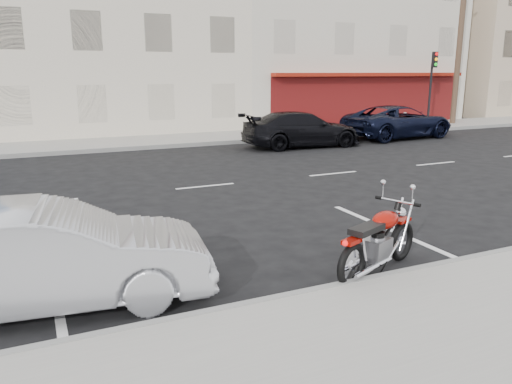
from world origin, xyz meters
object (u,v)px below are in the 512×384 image
at_px(suv_far, 398,122).
at_px(sedan_silver, 49,257).
at_px(traffic_light, 432,79).
at_px(fire_hydrant, 405,119).
at_px(utility_pole, 460,37).
at_px(car_far, 302,129).
at_px(motorcycle, 403,232).

bearing_deg(suv_far, sedan_silver, 121.72).
distance_m(traffic_light, fire_hydrant, 2.53).
height_order(utility_pole, car_far, utility_pole).
bearing_deg(sedan_silver, traffic_light, -46.62).
bearing_deg(motorcycle, traffic_light, 24.03).
relative_size(sedan_silver, suv_far, 0.77).
relative_size(fire_hydrant, car_far, 0.15).
height_order(suv_far, car_far, suv_far).
distance_m(suv_far, car_far, 5.40).
distance_m(traffic_light, car_far, 10.33).
bearing_deg(fire_hydrant, motorcycle, -130.91).
distance_m(traffic_light, suv_far, 5.33).
distance_m(utility_pole, car_far, 12.81).
xyz_separation_m(fire_hydrant, car_far, (-8.15, -3.36, 0.17)).
relative_size(suv_far, car_far, 1.09).
distance_m(utility_pole, traffic_light, 2.97).
bearing_deg(suv_far, utility_pole, -70.74).
bearing_deg(traffic_light, motorcycle, -134.38).
bearing_deg(motorcycle, suv_far, 28.57).
relative_size(motorcycle, car_far, 0.41).
height_order(fire_hydrant, sedan_silver, sedan_silver).
bearing_deg(suv_far, motorcycle, 134.91).
xyz_separation_m(motorcycle, car_far, (4.71, 11.48, 0.23)).
xyz_separation_m(fire_hydrant, motorcycle, (-12.86, -14.84, -0.06)).
height_order(sedan_silver, car_far, car_far).
xyz_separation_m(utility_pole, sedan_silver, (-21.55, -14.35, -4.07)).
relative_size(utility_pole, car_far, 1.86).
bearing_deg(traffic_light, car_far, -161.69).
bearing_deg(car_far, traffic_light, -68.66).
xyz_separation_m(sedan_silver, car_far, (9.90, 10.89, 0.03)).
height_order(sedan_silver, suv_far, suv_far).
height_order(traffic_light, sedan_silver, traffic_light).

